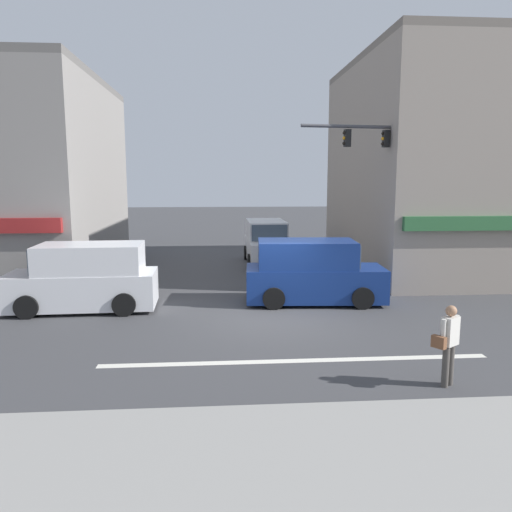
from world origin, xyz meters
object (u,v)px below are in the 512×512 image
object	(u,v)px
van_waiting_far	(85,279)
utility_pole_far_right	(441,188)
van_crossing_leftbound	(266,243)
street_tree	(437,195)
utility_pole_near_left	(69,170)
pedestrian_foreground_with_bag	(449,341)
van_crossing_rightbound	(312,273)
traffic_light_mast	(403,178)

from	to	relation	value
van_waiting_far	utility_pole_far_right	bearing A→B (deg)	18.40
van_crossing_leftbound	utility_pole_far_right	bearing A→B (deg)	-28.51
street_tree	utility_pole_near_left	world-z (taller)	utility_pole_near_left
utility_pole_near_left	utility_pole_far_right	size ratio (longest dim) A/B	1.21
van_crossing_leftbound	pedestrian_foreground_with_bag	size ratio (longest dim) A/B	2.76
van_crossing_rightbound	van_waiting_far	bearing A→B (deg)	-177.02
street_tree	van_crossing_leftbound	size ratio (longest dim) A/B	1.11
pedestrian_foreground_with_bag	street_tree	bearing A→B (deg)	67.39
van_crossing_leftbound	van_waiting_far	world-z (taller)	same
street_tree	utility_pole_far_right	world-z (taller)	utility_pole_far_right
traffic_light_mast	van_crossing_rightbound	xyz separation A→B (m)	(-3.54, -1.50, -3.17)
street_tree	utility_pole_near_left	bearing A→B (deg)	-176.77
utility_pole_near_left	van_crossing_rightbound	bearing A→B (deg)	-23.57
utility_pole_near_left	van_waiting_far	distance (m)	5.71
street_tree	van_crossing_rightbound	world-z (taller)	street_tree
van_crossing_rightbound	street_tree	bearing A→B (deg)	36.82
utility_pole_far_right	traffic_light_mast	distance (m)	3.75
van_crossing_rightbound	van_waiting_far	size ratio (longest dim) A/B	1.01
traffic_light_mast	van_waiting_far	xyz separation A→B (m)	(-10.91, -1.88, -3.17)
van_crossing_rightbound	van_waiting_far	world-z (taller)	same
van_crossing_leftbound	pedestrian_foreground_with_bag	world-z (taller)	van_crossing_leftbound
street_tree	van_crossing_rightbound	bearing A→B (deg)	-143.18
van_crossing_rightbound	pedestrian_foreground_with_bag	xyz separation A→B (m)	(1.42, -7.03, -0.05)
van_crossing_leftbound	van_waiting_far	bearing A→B (deg)	-128.52
street_tree	pedestrian_foreground_with_bag	world-z (taller)	street_tree
traffic_light_mast	van_crossing_rightbound	size ratio (longest dim) A/B	1.32
utility_pole_far_right	pedestrian_foreground_with_bag	bearing A→B (deg)	-113.07
traffic_light_mast	van_crossing_leftbound	size ratio (longest dim) A/B	1.35
van_crossing_leftbound	van_waiting_far	distance (m)	10.59
van_crossing_rightbound	pedestrian_foreground_with_bag	size ratio (longest dim) A/B	2.82
traffic_light_mast	van_waiting_far	world-z (taller)	traffic_light_mast
utility_pole_near_left	street_tree	bearing A→B (deg)	3.23
van_crossing_leftbound	van_crossing_rightbound	bearing A→B (deg)	-84.37
traffic_light_mast	van_crossing_leftbound	world-z (taller)	traffic_light_mast
utility_pole_near_left	van_crossing_leftbound	size ratio (longest dim) A/B	1.89
van_waiting_far	street_tree	bearing A→B (deg)	20.48
utility_pole_near_left	traffic_light_mast	world-z (taller)	utility_pole_near_left
utility_pole_near_left	traffic_light_mast	bearing A→B (deg)	-10.83
traffic_light_mast	van_crossing_rightbound	bearing A→B (deg)	-157.03
traffic_light_mast	pedestrian_foreground_with_bag	world-z (taller)	traffic_light_mast
street_tree	traffic_light_mast	world-z (taller)	traffic_light_mast
van_crossing_leftbound	van_waiting_far	xyz separation A→B (m)	(-6.60, -8.29, 0.00)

